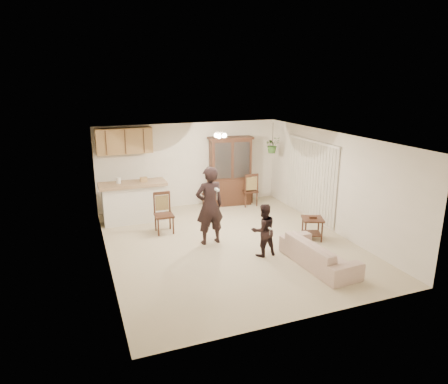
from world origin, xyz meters
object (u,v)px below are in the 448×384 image
object	(u,v)px
chair_hutch_right	(249,196)
chair_hutch_left	(211,198)
adult	(210,207)
side_table	(312,228)
china_hutch	(230,172)
sofa	(319,249)
chair_bar	(164,222)
child	(263,226)

from	to	relation	value
chair_hutch_right	chair_hutch_left	bearing A→B (deg)	-14.46
adult	side_table	world-z (taller)	adult
china_hutch	side_table	bearing A→B (deg)	-69.82
chair_hutch_left	side_table	bearing A→B (deg)	-22.35
adult	chair_hutch_right	world-z (taller)	adult
china_hutch	side_table	distance (m)	3.49
adult	china_hutch	size ratio (longest dim) A/B	0.87
side_table	chair_hutch_right	size ratio (longest dim) A/B	0.62
sofa	chair_hutch_right	size ratio (longest dim) A/B	1.84
sofa	chair_bar	world-z (taller)	chair_bar
side_table	chair_bar	distance (m)	3.64
child	chair_hutch_left	size ratio (longest dim) A/B	1.46
adult	chair_hutch_right	distance (m)	3.19
china_hutch	chair_bar	distance (m)	3.01
side_table	child	bearing A→B (deg)	-165.10
child	chair_hutch_right	distance (m)	3.64
child	chair_hutch_right	xyz separation A→B (m)	(1.20, 3.41, -0.39)
chair_hutch_left	china_hutch	bearing A→B (deg)	42.09
side_table	chair_hutch_right	xyz separation A→B (m)	(-0.31, 3.01, 0.01)
chair_bar	sofa	bearing A→B (deg)	-48.10
sofa	chair_bar	xyz separation A→B (m)	(-2.57, 2.96, -0.08)
adult	child	xyz separation A→B (m)	(0.86, -1.06, -0.22)
chair_hutch_left	chair_hutch_right	bearing A→B (deg)	28.01
adult	child	size ratio (longest dim) A/B	1.33
child	chair_hutch_right	bearing A→B (deg)	-112.73
child	china_hutch	bearing A→B (deg)	-104.15
adult	china_hutch	bearing A→B (deg)	-124.33
child	chair_bar	world-z (taller)	child
sofa	chair_hutch_left	distance (m)	4.67
chair_bar	china_hutch	bearing A→B (deg)	34.66
chair_hutch_left	chair_hutch_right	xyz separation A→B (m)	(1.12, -0.33, 0.03)
side_table	chair_bar	world-z (taller)	chair_bar
china_hutch	adult	bearing A→B (deg)	-113.96
chair_bar	chair_hutch_left	world-z (taller)	chair_bar
child	china_hutch	size ratio (longest dim) A/B	0.65
sofa	chair_bar	distance (m)	3.92
sofa	china_hutch	distance (m)	4.63
china_hutch	chair_hutch_left	bearing A→B (deg)	-175.74
side_table	chair_hutch_left	world-z (taller)	chair_hutch_left
child	chair_hutch_left	world-z (taller)	child
child	chair_hutch_right	size ratio (longest dim) A/B	1.32
chair_hutch_right	sofa	bearing A→B (deg)	87.35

